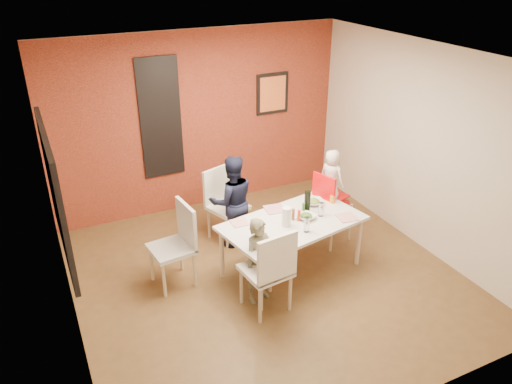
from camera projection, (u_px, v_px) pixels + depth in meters
name	position (u px, v px, depth m)	size (l,w,h in m)	color
ground	(266.00, 276.00, 6.25)	(4.50, 4.50, 0.00)	brown
ceiling	(269.00, 58.00, 5.05)	(4.50, 4.50, 0.02)	silver
wall_back	(200.00, 122.00, 7.47)	(4.50, 0.02, 2.70)	beige
wall_front	(399.00, 290.00, 3.83)	(4.50, 0.02, 2.70)	beige
wall_left	(58.00, 222.00, 4.78)	(0.02, 4.50, 2.70)	beige
wall_right	(421.00, 148.00, 6.52)	(0.02, 4.50, 2.70)	beige
brick_accent_wall	(200.00, 122.00, 7.45)	(4.50, 0.02, 2.70)	maroon
picture_window_frame	(56.00, 194.00, 4.86)	(0.05, 1.70, 1.30)	black
picture_window_pane	(57.00, 194.00, 4.87)	(0.02, 1.55, 1.15)	black
glassblock_strip	(160.00, 118.00, 7.14)	(0.55, 0.03, 1.70)	silver
glassblock_surround	(161.00, 118.00, 7.13)	(0.60, 0.03, 1.76)	black
art_print_frame	(272.00, 94.00, 7.76)	(0.54, 0.03, 0.64)	black
art_print_canvas	(273.00, 94.00, 7.75)	(0.44, 0.01, 0.54)	orange
dining_table	(292.00, 226.00, 6.09)	(1.85, 1.24, 0.71)	silver
chair_near	(270.00, 268.00, 5.41)	(0.54, 0.54, 1.05)	silver
chair_far	(223.00, 200.00, 6.90)	(0.60, 0.60, 1.01)	white
chair_left	(178.00, 240.00, 5.92)	(0.53, 0.53, 1.04)	beige
high_chair	(329.00, 201.00, 6.72)	(0.55, 0.55, 1.05)	red
child_near	(259.00, 261.00, 5.63)	(0.39, 0.25, 1.06)	brown
child_far	(232.00, 201.00, 6.67)	(0.63, 0.49, 1.30)	black
toddler	(331.00, 176.00, 6.58)	(0.36, 0.23, 0.73)	silver
plate_near_left	(287.00, 240.00, 5.67)	(0.19, 0.19, 0.01)	white
plate_far_mid	(275.00, 209.00, 6.33)	(0.25, 0.25, 0.01)	silver
plate_near_right	(347.00, 217.00, 6.14)	(0.22, 0.22, 0.01)	white
plate_far_left	(240.00, 223.00, 6.03)	(0.20, 0.20, 0.01)	white
salad_bowl_a	(306.00, 217.00, 6.11)	(0.22, 0.22, 0.05)	white
salad_bowl_b	(314.00, 202.00, 6.46)	(0.24, 0.24, 0.06)	silver
wine_bottle	(307.00, 202.00, 6.21)	(0.08, 0.08, 0.29)	black
wine_glass_a	(307.00, 225.00, 5.81)	(0.07, 0.07, 0.19)	silver
wine_glass_b	(321.00, 209.00, 6.15)	(0.06, 0.06, 0.18)	white
paper_towel_roll	(286.00, 217.00, 5.92)	(0.11, 0.11, 0.24)	white
condiment_red	(299.00, 215.00, 6.05)	(0.04, 0.04, 0.15)	red
condiment_green	(303.00, 208.00, 6.20)	(0.04, 0.04, 0.15)	#366A23
condiment_brown	(293.00, 214.00, 6.06)	(0.04, 0.04, 0.15)	brown
sippy_cup	(332.00, 199.00, 6.48)	(0.06, 0.06, 0.11)	orange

